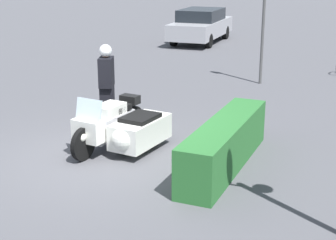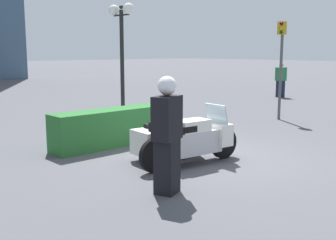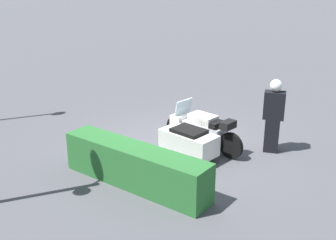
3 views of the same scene
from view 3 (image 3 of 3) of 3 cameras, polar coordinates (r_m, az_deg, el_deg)
The scene contains 4 objects.
ground_plane at distance 10.87m, azimuth 1.29°, elevation -3.51°, with size 160.00×160.00×0.00m, color #4C4C51.
police_motorcycle at distance 10.35m, azimuth 3.30°, elevation -2.00°, with size 2.38×1.47×1.15m.
officer_rider at distance 10.55m, azimuth 14.11°, elevation 0.78°, with size 0.58×0.46×1.84m.
hedge_bush_curbside at distance 8.84m, azimuth -4.48°, elevation -6.25°, with size 3.47×0.66×0.86m, color #28662D.
Camera 3 is at (-5.77, 8.14, 4.32)m, focal length 45.00 mm.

